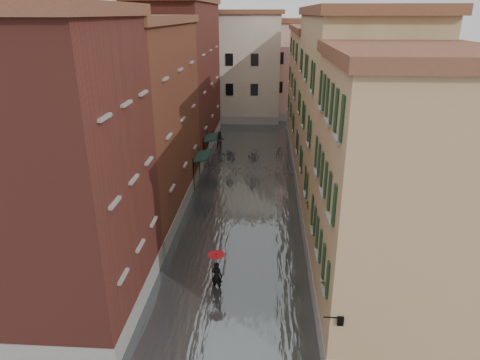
% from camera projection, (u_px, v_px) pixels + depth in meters
% --- Properties ---
extents(ground, '(120.00, 120.00, 0.00)m').
position_uv_depth(ground, '(232.00, 286.00, 22.01)').
color(ground, '#5D5D5F').
rests_on(ground, ground).
extents(floodwater, '(10.00, 60.00, 0.20)m').
position_uv_depth(floodwater, '(245.00, 188.00, 34.05)').
color(floodwater, '#4A5051').
rests_on(floodwater, ground).
extents(building_left_near, '(6.00, 8.00, 13.00)m').
position_uv_depth(building_left_near, '(63.00, 179.00, 18.20)').
color(building_left_near, maroon).
rests_on(building_left_near, ground).
extents(building_left_mid, '(6.00, 14.00, 12.50)m').
position_uv_depth(building_left_mid, '(138.00, 123.00, 28.51)').
color(building_left_mid, brown).
rests_on(building_left_mid, ground).
extents(building_left_far, '(6.00, 16.00, 14.00)m').
position_uv_depth(building_left_far, '(181.00, 79.00, 42.18)').
color(building_left_far, maroon).
rests_on(building_left_far, ground).
extents(building_right_near, '(6.00, 8.00, 11.50)m').
position_uv_depth(building_right_near, '(396.00, 204.00, 17.64)').
color(building_right_near, '#A98157').
rests_on(building_right_near, ground).
extents(building_right_mid, '(6.00, 14.00, 13.00)m').
position_uv_depth(building_right_mid, '(351.00, 123.00, 27.59)').
color(building_right_mid, tan).
rests_on(building_right_mid, ground).
extents(building_right_far, '(6.00, 16.00, 11.50)m').
position_uv_depth(building_right_far, '(323.00, 94.00, 41.80)').
color(building_right_far, '#A98157').
rests_on(building_right_far, ground).
extents(building_end_cream, '(12.00, 9.00, 13.00)m').
position_uv_depth(building_end_cream, '(232.00, 68.00, 55.13)').
color(building_end_cream, beige).
rests_on(building_end_cream, ground).
extents(building_end_pink, '(10.00, 9.00, 12.00)m').
position_uv_depth(building_end_pink, '(301.00, 71.00, 56.64)').
color(building_end_pink, tan).
rests_on(building_end_pink, ground).
extents(awning_near, '(1.09, 2.90, 2.80)m').
position_uv_depth(awning_near, '(202.00, 157.00, 33.94)').
color(awning_near, '#153026').
rests_on(awning_near, ground).
extents(awning_far, '(1.09, 2.79, 2.80)m').
position_uv_depth(awning_far, '(211.00, 138.00, 38.92)').
color(awning_far, '#153026').
rests_on(awning_far, ground).
extents(wall_lantern, '(0.71, 0.22, 0.35)m').
position_uv_depth(wall_lantern, '(340.00, 320.00, 15.08)').
color(wall_lantern, black).
rests_on(wall_lantern, ground).
extents(window_planters, '(0.59, 8.35, 0.84)m').
position_uv_depth(window_planters, '(317.00, 229.00, 20.41)').
color(window_planters, brown).
rests_on(window_planters, ground).
extents(pedestrian_main, '(0.88, 0.88, 2.06)m').
position_uv_depth(pedestrian_main, '(216.00, 269.00, 21.26)').
color(pedestrian_main, black).
rests_on(pedestrian_main, ground).
extents(pedestrian_far, '(1.08, 0.96, 1.87)m').
position_uv_depth(pedestrian_far, '(220.00, 140.00, 43.86)').
color(pedestrian_far, black).
rests_on(pedestrian_far, ground).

